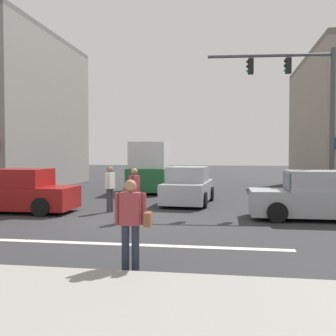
# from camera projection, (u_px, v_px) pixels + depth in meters

# --- Properties ---
(ground_plane) EXTENTS (120.00, 120.00, 0.00)m
(ground_plane) POSITION_uv_depth(u_px,v_px,m) (134.00, 219.00, 12.75)
(ground_plane) COLOR #2B2B2D
(lane_marking_stripe) EXTENTS (9.00, 0.24, 0.01)m
(lane_marking_stripe) POSITION_uv_depth(u_px,v_px,m) (99.00, 243.00, 9.29)
(lane_marking_stripe) COLOR silver
(lane_marking_stripe) RESTS_ON ground
(traffic_light_mast) EXTENTS (4.88, 0.47, 6.20)m
(traffic_light_mast) POSITION_uv_depth(u_px,v_px,m) (307.00, 101.00, 15.22)
(traffic_light_mast) COLOR #47474C
(traffic_light_mast) RESTS_ON ground
(sedan_waiting_far) EXTENTS (4.11, 1.90, 1.58)m
(sedan_waiting_far) POSITION_uv_depth(u_px,v_px,m) (20.00, 193.00, 14.30)
(sedan_waiting_far) COLOR maroon
(sedan_waiting_far) RESTS_ON ground
(sedan_crossing_center) EXTENTS (2.07, 4.20, 1.58)m
(sedan_crossing_center) POSITION_uv_depth(u_px,v_px,m) (188.00, 187.00, 16.72)
(sedan_crossing_center) COLOR #999EA3
(sedan_crossing_center) RESTS_ON ground
(sedan_crossing_rightbound) EXTENTS (4.11, 1.91, 1.58)m
(sedan_crossing_rightbound) POSITION_uv_depth(u_px,v_px,m) (315.00, 198.00, 12.70)
(sedan_crossing_rightbound) COLOR #999EA3
(sedan_crossing_rightbound) RESTS_ON ground
(box_truck_crossing_leftbound) EXTENTS (2.55, 5.73, 2.75)m
(box_truck_crossing_leftbound) POSITION_uv_depth(u_px,v_px,m) (151.00, 169.00, 22.33)
(box_truck_crossing_leftbound) COLOR #1E6033
(box_truck_crossing_leftbound) RESTS_ON ground
(pedestrian_foreground_with_bag) EXTENTS (0.68, 0.29, 1.67)m
(pedestrian_foreground_with_bag) POSITION_uv_depth(u_px,v_px,m) (132.00, 220.00, 6.98)
(pedestrian_foreground_with_bag) COLOR #232838
(pedestrian_foreground_with_bag) RESTS_ON ground
(pedestrian_mid_crossing) EXTENTS (0.44, 0.67, 1.67)m
(pedestrian_mid_crossing) POSITION_uv_depth(u_px,v_px,m) (134.00, 191.00, 12.38)
(pedestrian_mid_crossing) COLOR #4C4742
(pedestrian_mid_crossing) RESTS_ON ground
(pedestrian_far_side) EXTENTS (0.31, 0.55, 1.67)m
(pedestrian_far_side) POSITION_uv_depth(u_px,v_px,m) (110.00, 186.00, 14.28)
(pedestrian_far_side) COLOR #333338
(pedestrian_far_side) RESTS_ON ground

